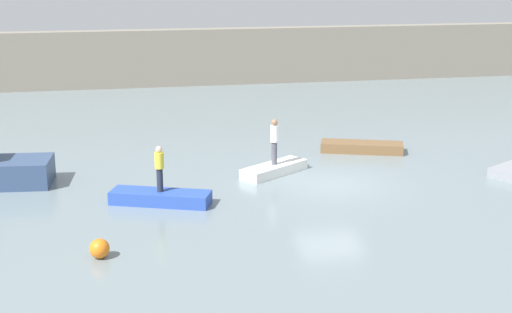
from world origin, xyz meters
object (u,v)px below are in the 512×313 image
(person_white_shirt, at_px, (274,139))
(rowboat_blue, at_px, (160,198))
(person_yellow_shirt, at_px, (159,167))
(rowboat_brown, at_px, (362,147))
(mooring_buoy, at_px, (100,249))
(rowboat_white, at_px, (274,169))

(person_white_shirt, bearing_deg, rowboat_blue, -149.38)
(rowboat_blue, xyz_separation_m, person_yellow_shirt, (0.00, 0.00, 1.12))
(rowboat_blue, distance_m, person_white_shirt, 5.58)
(person_yellow_shirt, relative_size, person_white_shirt, 0.89)
(person_yellow_shirt, xyz_separation_m, person_white_shirt, (4.69, 2.77, 0.07))
(rowboat_blue, relative_size, person_yellow_shirt, 2.14)
(rowboat_brown, bearing_deg, mooring_buoy, -119.36)
(rowboat_blue, xyz_separation_m, mooring_buoy, (-2.06, -4.50, 0.07))
(rowboat_white, bearing_deg, person_white_shirt, 10.16)
(person_white_shirt, bearing_deg, mooring_buoy, -132.85)
(rowboat_blue, bearing_deg, rowboat_brown, 51.38)
(person_yellow_shirt, bearing_deg, rowboat_blue, -90.00)
(rowboat_blue, distance_m, rowboat_white, 5.45)
(rowboat_blue, relative_size, rowboat_white, 1.16)
(rowboat_white, height_order, person_yellow_shirt, person_yellow_shirt)
(rowboat_brown, xyz_separation_m, person_yellow_shirt, (-9.23, -5.38, 1.13))
(rowboat_blue, bearing_deg, mooring_buoy, -93.46)
(rowboat_blue, height_order, person_yellow_shirt, person_yellow_shirt)
(person_yellow_shirt, bearing_deg, rowboat_white, 30.62)
(person_white_shirt, height_order, mooring_buoy, person_white_shirt)
(rowboat_blue, height_order, mooring_buoy, mooring_buoy)
(rowboat_blue, height_order, rowboat_brown, rowboat_blue)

